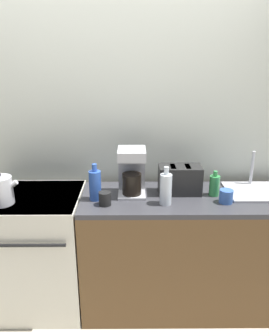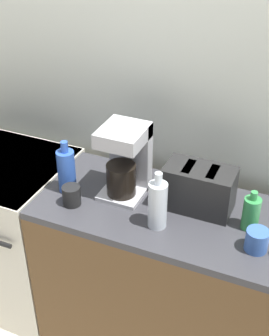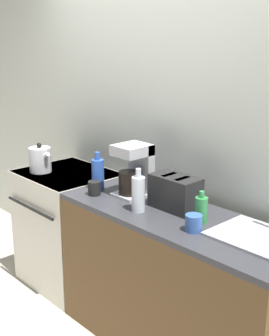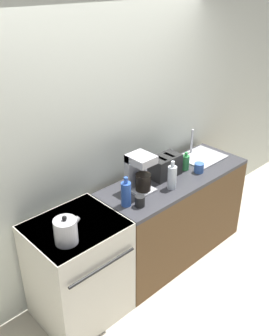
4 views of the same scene
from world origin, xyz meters
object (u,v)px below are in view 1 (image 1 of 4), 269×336
(bottle_green, at_px, (214,185))
(cup_black, at_px, (105,199))
(toaster, at_px, (180,180))
(coffee_maker, at_px, (132,171))
(bottle_blue, at_px, (95,185))
(stove, at_px, (37,249))
(bottle_clear, at_px, (166,189))
(kettle, at_px, (0,190))
(cup_blue, at_px, (226,196))

(bottle_green, relative_size, cup_black, 1.98)
(toaster, xyz_separation_m, bottle_green, (0.25, -0.05, -0.03))
(coffee_maker, relative_size, bottle_blue, 1.31)
(stove, xyz_separation_m, coffee_maker, (0.74, 0.04, 0.64))
(bottle_green, height_order, bottle_clear, bottle_clear)
(kettle, relative_size, cup_black, 2.44)
(cup_black, bearing_deg, bottle_clear, 1.82)
(bottle_clear, bearing_deg, stove, 171.49)
(stove, distance_m, cup_blue, 1.50)
(kettle, bearing_deg, toaster, 8.28)
(stove, bearing_deg, bottle_green, 0.03)
(kettle, bearing_deg, cup_black, -2.06)
(toaster, height_order, cup_blue, toaster)
(bottle_green, bearing_deg, bottle_clear, -158.40)
(bottle_blue, bearing_deg, coffee_maker, 22.73)
(coffee_maker, xyz_separation_m, cup_black, (-0.18, -0.20, -0.13))
(stove, xyz_separation_m, bottle_clear, (0.98, -0.15, 0.57))
(kettle, relative_size, bottle_blue, 0.87)
(kettle, height_order, coffee_maker, coffee_maker)
(bottle_green, distance_m, cup_blue, 0.14)
(stove, distance_m, kettle, 0.60)
(toaster, bearing_deg, bottle_blue, -169.04)
(stove, bearing_deg, bottle_blue, -8.13)
(stove, relative_size, bottle_green, 4.99)
(coffee_maker, distance_m, bottle_blue, 0.29)
(stove, relative_size, coffee_maker, 2.68)
(cup_black, bearing_deg, bottle_green, 11.48)
(toaster, height_order, bottle_green, toaster)
(coffee_maker, relative_size, bottle_green, 1.86)
(stove, height_order, toaster, toaster)
(toaster, xyz_separation_m, cup_black, (-0.54, -0.21, -0.06))
(toaster, relative_size, cup_blue, 3.29)
(stove, distance_m, toaster, 1.24)
(coffee_maker, bearing_deg, kettle, -169.18)
(kettle, height_order, cup_blue, kettle)
(kettle, distance_m, bottle_blue, 0.65)
(coffee_maker, bearing_deg, bottle_blue, -157.27)
(bottle_blue, distance_m, bottle_clear, 0.50)
(bottle_clear, distance_m, cup_blue, 0.43)
(kettle, bearing_deg, coffee_maker, 10.82)
(bottle_green, bearing_deg, bottle_blue, -175.37)
(kettle, height_order, bottle_clear, bottle_clear)
(bottle_green, bearing_deg, stove, -179.97)
(bottle_blue, bearing_deg, toaster, 10.96)
(stove, relative_size, bottle_clear, 3.45)
(bottle_green, distance_m, cup_black, 0.81)
(kettle, height_order, cup_black, kettle)
(toaster, relative_size, bottle_green, 1.66)
(stove, xyz_separation_m, cup_blue, (1.40, -0.13, 0.51))
(kettle, distance_m, coffee_maker, 0.93)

